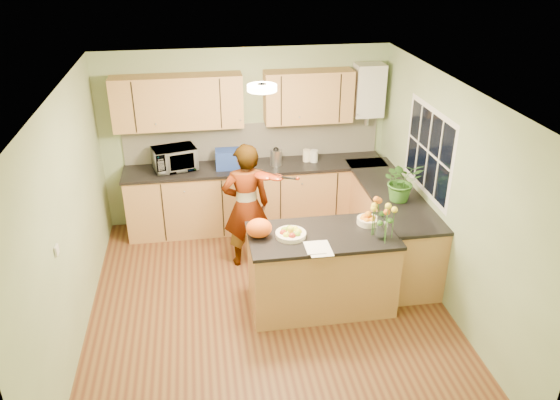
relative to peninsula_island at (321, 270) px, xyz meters
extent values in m
plane|color=#522917|center=(-0.59, 0.04, -0.46)|extent=(4.50, 4.50, 0.00)
cube|color=white|center=(-0.59, 0.04, 2.04)|extent=(4.00, 4.50, 0.02)
cube|color=gray|center=(-0.59, 2.29, 0.79)|extent=(4.00, 0.02, 2.50)
cube|color=gray|center=(-0.59, -2.21, 0.79)|extent=(4.00, 0.02, 2.50)
cube|color=gray|center=(-2.59, 0.04, 0.79)|extent=(0.02, 4.50, 2.50)
cube|color=gray|center=(1.41, 0.04, 0.79)|extent=(0.02, 4.50, 2.50)
cube|color=#AF7546|center=(-0.49, 1.99, -0.01)|extent=(3.60, 0.60, 0.90)
cube|color=black|center=(-0.49, 1.98, 0.46)|extent=(3.64, 0.62, 0.04)
cube|color=#AF7546|center=(1.11, 0.89, -0.01)|extent=(0.60, 2.20, 0.90)
cube|color=black|center=(1.10, 0.89, 0.46)|extent=(0.62, 2.24, 0.04)
cube|color=silver|center=(-0.49, 2.28, 0.74)|extent=(3.60, 0.02, 0.52)
cube|color=#AF7546|center=(-1.49, 2.12, 1.39)|extent=(1.70, 0.34, 0.70)
cube|color=#AF7546|center=(0.26, 2.12, 1.39)|extent=(1.20, 0.34, 0.70)
cube|color=silver|center=(1.11, 2.13, 1.44)|extent=(0.40, 0.30, 0.72)
cylinder|color=silver|center=(1.11, 2.13, 1.04)|extent=(0.06, 0.06, 0.20)
cube|color=silver|center=(1.40, 0.64, 1.09)|extent=(0.01, 1.30, 1.05)
cube|color=black|center=(1.40, 0.64, 1.09)|extent=(0.01, 1.18, 0.92)
cube|color=silver|center=(-2.58, -0.56, 0.84)|extent=(0.02, 0.09, 0.09)
cylinder|color=#FFEABF|center=(-0.59, 0.34, 2.00)|extent=(0.30, 0.30, 0.06)
cylinder|color=silver|center=(-0.59, 0.34, 2.03)|extent=(0.10, 0.10, 0.02)
cube|color=#AF7546|center=(0.00, 0.00, -0.02)|extent=(1.57, 0.79, 0.88)
cube|color=black|center=(0.00, 0.00, 0.44)|extent=(1.61, 0.82, 0.04)
cylinder|color=#F5E5C4|center=(-0.35, 0.00, 0.48)|extent=(0.33, 0.33, 0.05)
cylinder|color=#F5E5C4|center=(0.55, 0.15, 0.50)|extent=(0.24, 0.24, 0.07)
cylinder|color=silver|center=(0.60, -0.18, 0.58)|extent=(0.12, 0.12, 0.24)
ellipsoid|color=#E95813|center=(-0.69, 0.05, 0.56)|extent=(0.33, 0.30, 0.21)
cube|color=white|center=(-0.10, -0.30, 0.47)|extent=(0.24, 0.32, 0.01)
imported|color=tan|center=(-0.73, 1.01, 0.35)|extent=(0.63, 0.44, 1.63)
imported|color=silver|center=(-1.60, 2.03, 0.63)|extent=(0.64, 0.51, 0.31)
cube|color=navy|center=(-0.88, 1.96, 0.61)|extent=(0.33, 0.25, 0.26)
cylinder|color=silver|center=(-0.22, 1.96, 0.59)|extent=(0.16, 0.16, 0.22)
sphere|color=black|center=(-0.22, 1.96, 0.74)|extent=(0.08, 0.08, 0.08)
cylinder|color=#F5E5C4|center=(0.23, 2.04, 0.56)|extent=(0.13, 0.13, 0.17)
cylinder|color=silver|center=(0.33, 2.00, 0.56)|extent=(0.14, 0.14, 0.17)
imported|color=#376F25|center=(1.11, 0.64, 0.73)|extent=(0.48, 0.43, 0.51)
camera|label=1|loc=(-1.25, -4.99, 3.40)|focal=35.00mm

